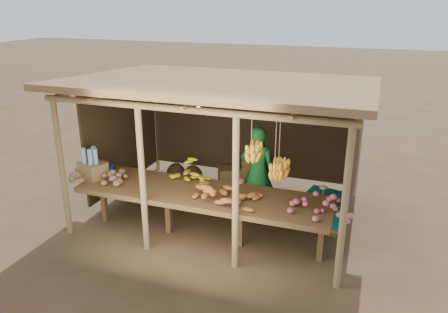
% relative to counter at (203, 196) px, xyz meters
% --- Properties ---
extents(ground, '(60.00, 60.00, 0.00)m').
position_rel_counter_xyz_m(ground, '(-0.00, 0.95, -0.74)').
color(ground, brown).
rests_on(ground, ground).
extents(stall_structure, '(4.70, 3.50, 2.43)m').
position_rel_counter_xyz_m(stall_structure, '(0.05, 1.07, 1.19)').
color(stall_structure, '#9B7D50').
rests_on(stall_structure, ground).
extents(counter, '(3.90, 1.05, 0.80)m').
position_rel_counter_xyz_m(counter, '(0.00, 0.00, 0.00)').
color(counter, brown).
rests_on(counter, ground).
extents(potato_heap, '(1.03, 0.64, 0.37)m').
position_rel_counter_xyz_m(potato_heap, '(-1.80, -0.10, 0.24)').
color(potato_heap, '#8C6948').
rests_on(potato_heap, counter).
extents(sweet_potato_heap, '(1.14, 0.92, 0.36)m').
position_rel_counter_xyz_m(sweet_potato_heap, '(0.37, -0.13, 0.24)').
color(sweet_potato_heap, '#B7672F').
rests_on(sweet_potato_heap, counter).
extents(onion_heap, '(0.98, 0.72, 0.36)m').
position_rel_counter_xyz_m(onion_heap, '(1.80, -0.12, 0.24)').
color(onion_heap, '#CA626D').
rests_on(onion_heap, counter).
extents(banana_pile, '(0.62, 0.52, 0.34)m').
position_rel_counter_xyz_m(banana_pile, '(-0.38, 0.40, 0.23)').
color(banana_pile, yellow).
rests_on(banana_pile, counter).
extents(tomato_basin, '(0.36, 0.36, 0.19)m').
position_rel_counter_xyz_m(tomato_basin, '(-1.90, 0.21, 0.14)').
color(tomato_basin, navy).
rests_on(tomato_basin, counter).
extents(bottle_box, '(0.49, 0.44, 0.52)m').
position_rel_counter_xyz_m(bottle_box, '(-1.90, -0.07, 0.26)').
color(bottle_box, olive).
rests_on(bottle_box, counter).
extents(vendor, '(0.60, 0.41, 1.61)m').
position_rel_counter_xyz_m(vendor, '(0.56, 1.03, 0.07)').
color(vendor, '#186D2A').
rests_on(vendor, ground).
extents(tarp_crate, '(0.74, 0.68, 0.76)m').
position_rel_counter_xyz_m(tarp_crate, '(1.72, 1.02, -0.43)').
color(tarp_crate, brown).
rests_on(tarp_crate, ground).
extents(carton_stack, '(1.03, 0.50, 0.70)m').
position_rel_counter_xyz_m(carton_stack, '(0.01, 2.15, -0.43)').
color(carton_stack, olive).
rests_on(carton_stack, ground).
extents(burlap_sacks, '(0.78, 0.41, 0.55)m').
position_rel_counter_xyz_m(burlap_sacks, '(-1.13, 1.77, -0.50)').
color(burlap_sacks, '#412F1E').
rests_on(burlap_sacks, ground).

